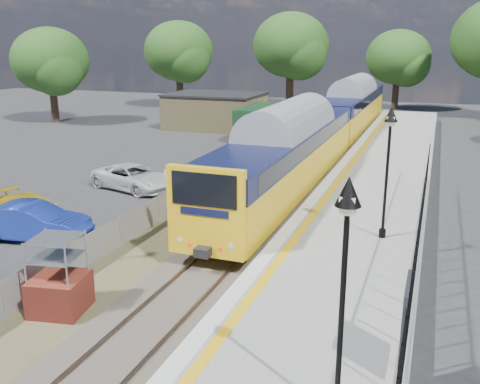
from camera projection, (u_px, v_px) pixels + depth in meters
The scene contains 16 objects.
ground at pixel (171, 312), 15.51m from camera, with size 120.00×120.00×0.00m, color #2D2D30.
track_bed at pixel (259, 212), 24.38m from camera, with size 5.90×80.00×0.29m.
platform at pixel (358, 228), 21.21m from camera, with size 5.00×70.00×0.90m, color gray.
platform_edge at pixel (308, 211), 21.77m from camera, with size 0.90×70.00×0.01m.
victorian_lamp_south at pixel (345, 246), 8.90m from camera, with size 0.44×0.44×4.60m.
victorian_lamp_north at pixel (389, 142), 17.99m from camera, with size 0.44×0.44×4.60m.
palisade_fence at pixel (416, 256), 14.85m from camera, with size 0.12×26.00×2.00m.
wire_fence at pixel (205, 182), 27.58m from camera, with size 0.06×52.00×1.20m.
outbuilding at pixel (223, 113), 46.90m from camera, with size 10.80×10.10×3.12m.
tree_line at pixel (384, 52), 51.16m from camera, with size 56.80×43.80×11.88m.
train at pixel (329, 123), 35.65m from camera, with size 2.82×40.83×3.51m.
brick_plinth at pixel (58, 277), 15.21m from camera, with size 1.69×1.69×2.34m.
speed_sign at pixel (172, 190), 20.39m from camera, with size 0.61×0.13×3.05m.
car_blue at pixel (33, 222), 21.00m from camera, with size 1.57×4.49×1.48m, color #1B32A2.
car_yellow at pixel (31, 213), 22.27m from camera, with size 1.91×4.69×1.36m, color gold.
car_white at pixel (133, 177), 28.20m from camera, with size 2.19×4.75×1.32m, color silver.
Camera 1 is at (6.73, -12.41, 7.59)m, focal length 40.00 mm.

